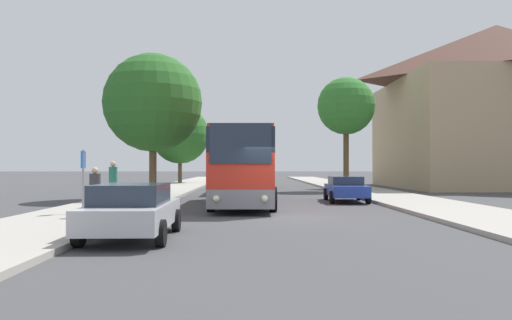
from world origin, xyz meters
TOP-DOWN VIEW (x-y plane):
  - ground_plane at (0.00, 0.00)m, footprint 300.00×300.00m
  - sidewalk_left at (-7.00, 0.00)m, footprint 4.00×120.00m
  - sidewalk_right at (7.00, 0.00)m, footprint 4.00×120.00m
  - building_right_background at (20.00, 24.23)m, footprint 17.31×15.86m
  - bus_front at (-1.31, 5.19)m, footprint 2.88×10.44m
  - bus_middle at (-0.98, 18.28)m, footprint 2.93×11.23m
  - parked_car_left_curb at (-4.01, -5.18)m, footprint 2.08×4.30m
  - parked_car_right_near at (3.86, 7.63)m, footprint 2.08×4.34m
  - bus_stop_sign at (-6.96, 0.03)m, footprint 0.08×0.45m
  - pedestrian_waiting_near at (-7.01, 4.11)m, footprint 0.36×0.36m
  - pedestrian_waiting_far at (-6.16, -1.22)m, footprint 0.36×0.36m
  - tree_left_near at (-6.36, 9.78)m, footprint 5.41×5.41m
  - tree_left_far at (-8.05, 32.97)m, footprint 5.88×5.88m
  - tree_right_near at (6.01, 18.46)m, footprint 4.18×4.18m

SIDE VIEW (x-z plane):
  - ground_plane at x=0.00m, z-range 0.00..0.00m
  - sidewalk_left at x=-7.00m, z-range 0.00..0.15m
  - sidewalk_right at x=7.00m, z-range 0.00..0.15m
  - parked_car_right_near at x=3.86m, z-range 0.05..1.34m
  - parked_car_left_curb at x=-4.01m, z-range 0.04..1.41m
  - pedestrian_waiting_far at x=-6.16m, z-range 0.15..1.79m
  - pedestrian_waiting_near at x=-7.01m, z-range 0.17..2.05m
  - bus_stop_sign at x=-6.96m, z-range 0.43..2.68m
  - bus_front at x=-1.31m, z-range 0.11..3.49m
  - bus_middle at x=-0.98m, z-range 0.12..3.63m
  - tree_left_far at x=-8.05m, z-range 1.10..8.89m
  - tree_left_near at x=-6.36m, z-range 1.36..9.23m
  - tree_right_near at x=6.01m, z-range 2.10..10.24m
  - building_right_background at x=20.00m, z-range 0.00..13.83m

